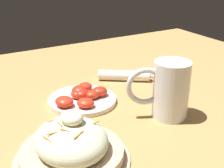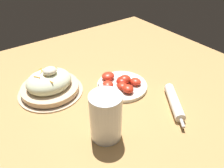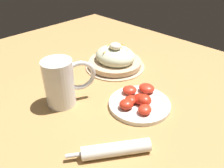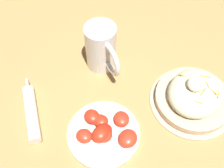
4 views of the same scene
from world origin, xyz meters
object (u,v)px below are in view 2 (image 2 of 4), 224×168
(tomato_plate, at_px, (121,84))
(napkin_roll, at_px, (174,102))
(beer_mug, at_px, (106,117))
(salad_plate, at_px, (50,84))

(tomato_plate, bearing_deg, napkin_roll, 112.99)
(napkin_roll, bearing_deg, beer_mug, -7.40)
(beer_mug, distance_m, tomato_plate, 0.24)
(salad_plate, xyz_separation_m, tomato_plate, (-0.23, 0.13, -0.02))
(tomato_plate, bearing_deg, salad_plate, -29.80)
(napkin_roll, distance_m, tomato_plate, 0.21)
(salad_plate, distance_m, beer_mug, 0.29)
(salad_plate, bearing_deg, tomato_plate, 150.20)
(salad_plate, height_order, napkin_roll, salad_plate)
(beer_mug, height_order, napkin_roll, beer_mug)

